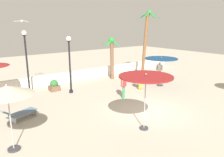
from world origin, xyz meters
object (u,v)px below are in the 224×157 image
Objects in this scene: seagull_0 at (21,21)px; palm_tree_1 at (146,36)px; lamp_post_1 at (70,60)px; guest_2 at (159,69)px; palm_tree_0 at (112,53)px; planter at (54,86)px; patio_umbrella_4 at (7,91)px; guest_1 at (141,78)px; patio_umbrella_2 at (146,79)px; lamp_post_0 at (26,58)px; patio_umbrella_0 at (161,60)px; lounge_chair_0 at (19,113)px; guest_0 at (124,84)px.

palm_tree_1 is at bearing -7.95° from seagull_0.
guest_2 is (8.29, -1.30, -1.48)m from lamp_post_1.
planter is at bearing -178.18° from palm_tree_0.
guest_1 is at bearing 15.16° from patio_umbrella_4.
patio_umbrella_2 reaches higher than guest_1.
lamp_post_1 is at bearing -42.74° from seagull_0.
lamp_post_1 is at bearing -37.12° from lamp_post_0.
lamp_post_1 is 4.84× the size of planter.
planter is at bearing 151.35° from patio_umbrella_0.
lounge_chair_0 is 8.89m from guest_1.
guest_2 is at bearing -96.23° from palm_tree_1.
lamp_post_1 reaches higher than guest_0.
guest_1 is 9.48m from seagull_0.
lounge_chair_0 is 1.23× the size of guest_2.
planter is at bearing 55.27° from patio_umbrella_4.
palm_tree_0 is 5.62m from guest_0.
palm_tree_0 is (4.80, 8.72, -0.14)m from patio_umbrella_2.
patio_umbrella_4 is 0.44× the size of palm_tree_1.
palm_tree_1 is (8.40, 8.01, 1.30)m from patio_umbrella_2.
guest_2 is 1.87× the size of planter.
patio_umbrella_2 is 4.72m from guest_0.
planter is at bearing 95.87° from patio_umbrella_2.
seagull_0 is (1.94, 4.82, 4.73)m from lounge_chair_0.
palm_tree_1 is (1.86, 3.52, 1.66)m from patio_umbrella_0.
seagull_0 reaches higher than lounge_chair_0.
patio_umbrella_4 is at bearing 160.26° from patio_umbrella_2.
guest_0 is at bearing -163.83° from guest_1.
patio_umbrella_2 is 7.30m from lamp_post_1.
guest_2 is at bearing -8.95° from lamp_post_1.
guest_2 is at bearing 42.49° from patio_umbrella_0.
lamp_post_1 reaches higher than planter.
patio_umbrella_2 is at bearing -89.15° from lamp_post_1.
patio_umbrella_2 is 1.63× the size of guest_0.
lamp_post_0 is 2.65× the size of guest_0.
seagull_0 is at bearing 68.92° from patio_umbrella_4.
guest_2 is (6.06, 2.04, -0.08)m from guest_0.
guest_1 is at bearing -36.48° from planter.
patio_umbrella_2 is at bearing -74.49° from lamp_post_0.
palm_tree_0 is 7.35m from lamp_post_0.
guest_2 is (8.18, 6.00, -1.54)m from patio_umbrella_2.
lamp_post_1 reaches higher than palm_tree_0.
guest_2 is at bearing 20.04° from guest_1.
patio_umbrella_2 is 0.61× the size of lamp_post_0.
palm_tree_0 is at bearing 33.46° from patio_umbrella_4.
palm_tree_0 is (-1.74, 4.23, 0.23)m from patio_umbrella_0.
guest_0 is 2.00× the size of planter.
patio_umbrella_4 reaches higher than patio_umbrella_0.
guest_0 is 1.07× the size of guest_2.
guest_2 is (10.72, -3.14, -1.67)m from lamp_post_0.
patio_umbrella_2 is 8.84m from planter.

